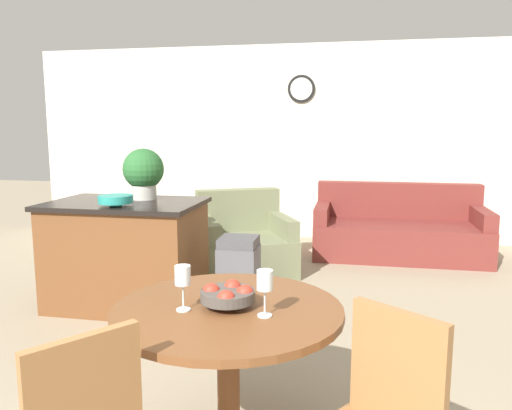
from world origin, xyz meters
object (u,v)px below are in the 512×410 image
object	(u,v)px
teal_bowl	(116,199)
armchair	(244,245)
dining_table	(228,343)
wine_glass_right	(265,282)
wine_glass_left	(183,277)
potted_plant	(143,172)
couch	(398,232)
trash_bin	(239,277)
fruit_bowl	(228,295)
kitchen_island	(127,253)

from	to	relation	value
teal_bowl	armchair	distance (m)	1.78
dining_table	wine_glass_right	xyz separation A→B (m)	(0.18, -0.08, 0.32)
wine_glass_left	teal_bowl	distance (m)	2.10
dining_table	teal_bowl	world-z (taller)	teal_bowl
potted_plant	couch	bearing A→B (deg)	40.93
trash_bin	armchair	xyz separation A→B (m)	(-0.23, 1.27, -0.04)
wine_glass_left	potted_plant	xyz separation A→B (m)	(-1.11, 2.14, 0.26)
armchair	wine_glass_right	bearing A→B (deg)	-102.80
dining_table	trash_bin	world-z (taller)	dining_table
fruit_bowl	wine_glass_left	world-z (taller)	wine_glass_left
potted_plant	trash_bin	distance (m)	1.27
potted_plant	trash_bin	bearing A→B (deg)	-13.76
kitchen_island	trash_bin	xyz separation A→B (m)	(1.02, -0.05, -0.14)
wine_glass_right	potted_plant	xyz separation A→B (m)	(-1.48, 2.14, 0.26)
dining_table	wine_glass_left	distance (m)	0.38
armchair	potted_plant	bearing A→B (deg)	-149.96
potted_plant	kitchen_island	bearing A→B (deg)	-122.06
wine_glass_left	kitchen_island	xyz separation A→B (m)	(-1.22, 1.97, -0.45)
fruit_bowl	potted_plant	bearing A→B (deg)	122.13
potted_plant	fruit_bowl	bearing A→B (deg)	-57.87
kitchen_island	potted_plant	xyz separation A→B (m)	(0.11, 0.17, 0.71)
fruit_bowl	teal_bowl	size ratio (longest dim) A/B	0.87
wine_glass_left	teal_bowl	size ratio (longest dim) A/B	0.72
teal_bowl	potted_plant	xyz separation A→B (m)	(0.07, 0.41, 0.19)
fruit_bowl	potted_plant	world-z (taller)	potted_plant
kitchen_island	potted_plant	distance (m)	0.74
teal_bowl	trash_bin	xyz separation A→B (m)	(0.99, 0.18, -0.65)
wine_glass_left	armchair	xyz separation A→B (m)	(-0.43, 3.19, -0.62)
teal_bowl	trash_bin	bearing A→B (deg)	10.56
dining_table	trash_bin	xyz separation A→B (m)	(-0.38, 1.84, -0.26)
potted_plant	armchair	xyz separation A→B (m)	(0.68, 1.04, -0.88)
potted_plant	trash_bin	size ratio (longest dim) A/B	0.68
wine_glass_left	wine_glass_right	distance (m)	0.36
fruit_bowl	dining_table	bearing A→B (deg)	-137.65
fruit_bowl	kitchen_island	xyz separation A→B (m)	(-1.40, 1.89, -0.36)
kitchen_island	teal_bowl	bearing A→B (deg)	-81.39
fruit_bowl	potted_plant	size ratio (longest dim) A/B	0.54
dining_table	wine_glass_left	xyz separation A→B (m)	(-0.18, -0.08, 0.32)
kitchen_island	couch	world-z (taller)	kitchen_island
fruit_bowl	wine_glass_left	bearing A→B (deg)	-156.87
dining_table	wine_glass_right	distance (m)	0.38
kitchen_island	teal_bowl	xyz separation A→B (m)	(0.04, -0.24, 0.52)
wine_glass_left	teal_bowl	bearing A→B (deg)	124.33
wine_glass_left	trash_bin	distance (m)	2.01
wine_glass_right	couch	bearing A→B (deg)	77.71
kitchen_island	trash_bin	bearing A→B (deg)	-2.95
wine_glass_right	trash_bin	world-z (taller)	wine_glass_right
teal_bowl	trash_bin	world-z (taller)	teal_bowl
dining_table	trash_bin	size ratio (longest dim) A/B	1.56
teal_bowl	trash_bin	distance (m)	1.20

